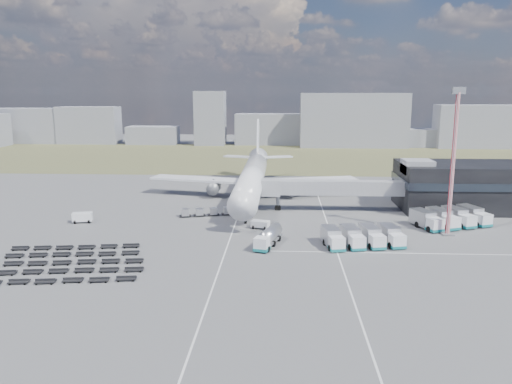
{
  "coord_description": "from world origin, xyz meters",
  "views": [
    {
      "loc": [
        6.9,
        -85.18,
        25.44
      ],
      "look_at": [
        1.46,
        20.29,
        4.0
      ],
      "focal_mm": 35.0,
      "sensor_mm": 36.0,
      "label": 1
    }
  ],
  "objects": [
    {
      "name": "floodlight_mast",
      "position": [
        36.91,
        2.99,
        13.09
      ],
      "size": [
        2.49,
        2.02,
        26.12
      ],
      "rotation": [
        0.0,
        0.0,
        0.21
      ],
      "color": "red",
      "rests_on": "ground"
    },
    {
      "name": "jet_bridge",
      "position": [
        15.9,
        20.42,
        5.05
      ],
      "size": [
        30.3,
        3.8,
        7.05
      ],
      "color": "#939399",
      "rests_on": "ground"
    },
    {
      "name": "ground",
      "position": [
        0.0,
        0.0,
        0.0
      ],
      "size": [
        420.0,
        420.0,
        0.0
      ],
      "primitive_type": "plane",
      "color": "#565659",
      "rests_on": "ground"
    },
    {
      "name": "utility_van",
      "position": [
        -32.08,
        7.87,
        1.02
      ],
      "size": [
        4.03,
        2.46,
        2.05
      ],
      "primitive_type": "cube",
      "rotation": [
        0.0,
        0.0,
        0.21
      ],
      "color": "white",
      "rests_on": "ground"
    },
    {
      "name": "airliner",
      "position": [
        0.0,
        32.38,
        5.29
      ],
      "size": [
        51.59,
        64.53,
        17.62
      ],
      "color": "white",
      "rests_on": "ground"
    },
    {
      "name": "pushback_tug",
      "position": [
        3.04,
        5.49,
        0.74
      ],
      "size": [
        3.71,
        2.73,
        1.49
      ],
      "primitive_type": "cube",
      "rotation": [
        0.0,
        0.0,
        -0.29
      ],
      "color": "white",
      "rests_on": "ground"
    },
    {
      "name": "lane_markings",
      "position": [
        9.77,
        3.0,
        0.01
      ],
      "size": [
        47.12,
        110.0,
        0.01
      ],
      "color": "silver",
      "rests_on": "ground"
    },
    {
      "name": "service_trucks_near",
      "position": [
        20.53,
        -4.21,
        1.53
      ],
      "size": [
        13.75,
        9.27,
        2.81
      ],
      "rotation": [
        0.0,
        0.0,
        0.19
      ],
      "color": "white",
      "rests_on": "ground"
    },
    {
      "name": "skyline",
      "position": [
        -1.49,
        150.69,
        9.23
      ],
      "size": [
        292.41,
        27.14,
        25.42
      ],
      "color": "gray",
      "rests_on": "ground"
    },
    {
      "name": "uld_row",
      "position": [
        -8.51,
        14.38,
        0.92
      ],
      "size": [
        11.09,
        4.15,
        1.53
      ],
      "rotation": [
        0.0,
        0.0,
        0.25
      ],
      "color": "black",
      "rests_on": "ground"
    },
    {
      "name": "terminal",
      "position": [
        47.77,
        23.96,
        5.25
      ],
      "size": [
        30.4,
        16.4,
        11.0
      ],
      "color": "black",
      "rests_on": "ground"
    },
    {
      "name": "catering_truck",
      "position": [
        11.32,
        41.15,
        1.32
      ],
      "size": [
        2.84,
        5.83,
        2.58
      ],
      "rotation": [
        0.0,
        0.0,
        0.1
      ],
      "color": "white",
      "rests_on": "ground"
    },
    {
      "name": "baggage_dollies",
      "position": [
        -25.69,
        -16.09,
        0.32
      ],
      "size": [
        25.84,
        19.16,
        0.64
      ],
      "rotation": [
        0.0,
        0.0,
        0.13
      ],
      "color": "black",
      "rests_on": "ground"
    },
    {
      "name": "fuel_tanker",
      "position": [
        4.83,
        -5.07,
        1.47
      ],
      "size": [
        4.75,
        9.39,
        2.94
      ],
      "rotation": [
        0.0,
        0.0,
        -0.28
      ],
      "color": "white",
      "rests_on": "ground"
    },
    {
      "name": "grass_strip",
      "position": [
        0.0,
        110.0,
        0.01
      ],
      "size": [
        420.0,
        90.0,
        0.01
      ],
      "primitive_type": "cube",
      "color": "brown",
      "rests_on": "ground"
    },
    {
      "name": "service_trucks_far",
      "position": [
        39.37,
        9.17,
        1.63
      ],
      "size": [
        15.31,
        11.86,
        3.0
      ],
      "rotation": [
        0.0,
        0.0,
        0.37
      ],
      "color": "white",
      "rests_on": "ground"
    }
  ]
}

